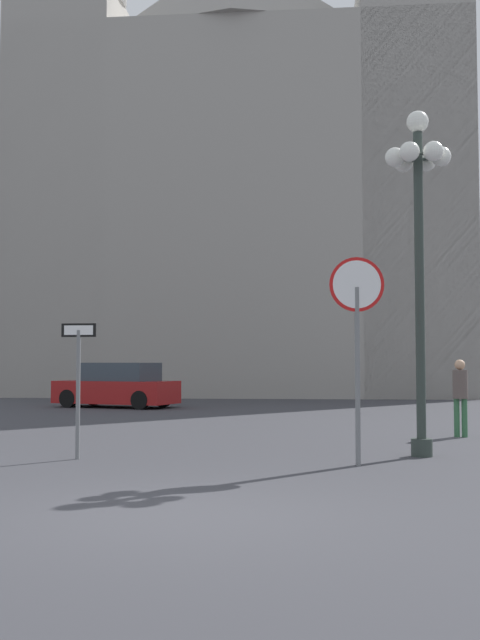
# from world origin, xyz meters

# --- Properties ---
(ground_plane) EXTENTS (120.00, 120.00, 0.00)m
(ground_plane) POSITION_xyz_m (0.00, 0.00, 0.00)
(ground_plane) COLOR #38383D
(cathedral) EXTENTS (22.08, 14.01, 36.87)m
(cathedral) POSITION_xyz_m (-1.20, 31.01, 11.67)
(cathedral) COLOR gray
(cathedral) RESTS_ON ground
(stop_sign) EXTENTS (0.86, 0.11, 3.23)m
(stop_sign) POSITION_xyz_m (2.25, 3.99, 2.30)
(stop_sign) COLOR slate
(stop_sign) RESTS_ON ground
(one_way_arrow_sign) EXTENTS (0.59, 0.07, 2.24)m
(one_way_arrow_sign) POSITION_xyz_m (-2.29, 4.52, 1.39)
(one_way_arrow_sign) COLOR slate
(one_way_arrow_sign) RESTS_ON ground
(street_lamp) EXTENTS (1.13, 1.03, 5.95)m
(street_lamp) POSITION_xyz_m (3.43, 5.25, 4.11)
(street_lamp) COLOR #2D3833
(street_lamp) RESTS_ON ground
(parked_car_near_red) EXTENTS (4.64, 3.09, 1.58)m
(parked_car_near_red) POSITION_xyz_m (-4.90, 18.93, 0.74)
(parked_car_near_red) COLOR maroon
(parked_car_near_red) RESTS_ON ground
(pedestrian_walking) EXTENTS (0.32, 0.32, 1.65)m
(pedestrian_walking) POSITION_xyz_m (4.85, 8.71, 1.00)
(pedestrian_walking) COLOR #33663F
(pedestrian_walking) RESTS_ON ground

